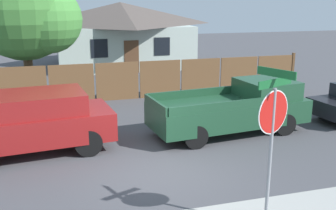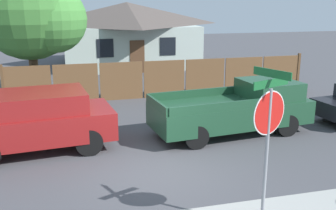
{
  "view_description": "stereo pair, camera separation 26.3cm",
  "coord_description": "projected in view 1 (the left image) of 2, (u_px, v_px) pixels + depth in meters",
  "views": [
    {
      "loc": [
        -2.4,
        -9.2,
        4.4
      ],
      "look_at": [
        0.48,
        0.77,
        1.6
      ],
      "focal_mm": 42.0,
      "sensor_mm": 36.0,
      "label": 1
    },
    {
      "loc": [
        -2.14,
        -9.27,
        4.4
      ],
      "look_at": [
        0.48,
        0.77,
        1.6
      ],
      "focal_mm": 42.0,
      "sensor_mm": 36.0,
      "label": 2
    }
  ],
  "objects": [
    {
      "name": "ground_plane",
      "position": [
        159.0,
        172.0,
        10.32
      ],
      "size": [
        80.0,
        80.0,
        0.0
      ],
      "primitive_type": "plane",
      "color": "#47474C"
    },
    {
      "name": "wooden_fence",
      "position": [
        160.0,
        79.0,
        18.08
      ],
      "size": [
        14.02,
        0.12,
        1.8
      ],
      "color": "brown",
      "rests_on": "ground"
    },
    {
      "name": "house",
      "position": [
        121.0,
        32.0,
        27.05
      ],
      "size": [
        9.26,
        7.96,
        4.21
      ],
      "color": "#B2C1B7",
      "rests_on": "ground"
    },
    {
      "name": "oak_tree",
      "position": [
        28.0,
        11.0,
        17.09
      ],
      "size": [
        4.75,
        4.52,
        6.26
      ],
      "color": "brown",
      "rests_on": "ground"
    },
    {
      "name": "red_suv",
      "position": [
        34.0,
        120.0,
        11.45
      ],
      "size": [
        4.62,
        2.47,
        1.8
      ],
      "rotation": [
        0.0,
        0.0,
        0.1
      ],
      "color": "maroon",
      "rests_on": "ground"
    },
    {
      "name": "orange_pickup",
      "position": [
        235.0,
        108.0,
        13.23
      ],
      "size": [
        5.48,
        2.53,
        1.73
      ],
      "rotation": [
        0.0,
        0.0,
        0.1
      ],
      "color": "#1E472D",
      "rests_on": "ground"
    },
    {
      "name": "stop_sign",
      "position": [
        273.0,
        123.0,
        7.31
      ],
      "size": [
        0.88,
        0.79,
        3.19
      ],
      "rotation": [
        0.0,
        0.0,
        0.38
      ],
      "color": "gray",
      "rests_on": "ground"
    }
  ]
}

